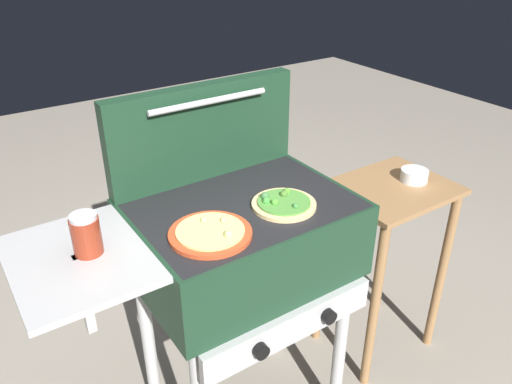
{
  "coord_description": "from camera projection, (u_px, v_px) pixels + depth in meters",
  "views": [
    {
      "loc": [
        -0.68,
        -1.09,
        1.63
      ],
      "look_at": [
        0.05,
        0.0,
        0.92
      ],
      "focal_mm": 35.52,
      "sensor_mm": 36.0,
      "label": 1
    }
  ],
  "objects": [
    {
      "name": "topping_bowl_near",
      "position": [
        414.0,
        176.0,
        1.9
      ],
      "size": [
        0.1,
        0.1,
        0.04
      ],
      "color": "silver",
      "rests_on": "prep_table"
    },
    {
      "name": "grill",
      "position": [
        239.0,
        246.0,
        1.53
      ],
      "size": [
        0.96,
        0.53,
        0.9
      ],
      "color": "#193823",
      "rests_on": "ground_plane"
    },
    {
      "name": "prep_table",
      "position": [
        386.0,
        236.0,
        1.97
      ],
      "size": [
        0.44,
        0.36,
        0.76
      ],
      "color": "olive",
      "rests_on": "ground_plane"
    },
    {
      "name": "sauce_jar",
      "position": [
        86.0,
        234.0,
        1.23
      ],
      "size": [
        0.07,
        0.07,
        0.11
      ],
      "color": "maroon",
      "rests_on": "grill"
    },
    {
      "name": "pizza_cheese",
      "position": [
        211.0,
        233.0,
        1.32
      ],
      "size": [
        0.22,
        0.22,
        0.03
      ],
      "color": "#C64723",
      "rests_on": "grill"
    },
    {
      "name": "grill_lid_open",
      "position": [
        204.0,
        132.0,
        1.56
      ],
      "size": [
        0.63,
        0.08,
        0.3
      ],
      "color": "#193823",
      "rests_on": "grill"
    },
    {
      "name": "pizza_veggie",
      "position": [
        283.0,
        203.0,
        1.45
      ],
      "size": [
        0.19,
        0.19,
        0.03
      ],
      "color": "#E0C17F",
      "rests_on": "grill"
    }
  ]
}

